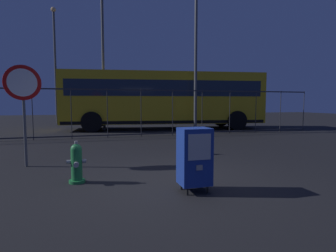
# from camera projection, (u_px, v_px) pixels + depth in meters

# --- Properties ---
(ground_plane) EXTENTS (60.00, 60.00, 0.00)m
(ground_plane) POSITION_uv_depth(u_px,v_px,m) (170.00, 182.00, 4.86)
(ground_plane) COLOR black
(fire_hydrant) EXTENTS (0.33, 0.31, 0.75)m
(fire_hydrant) POSITION_uv_depth(u_px,v_px,m) (77.00, 163.00, 4.77)
(fire_hydrant) COLOR #1E7238
(fire_hydrant) RESTS_ON ground_plane
(newspaper_box_primary) EXTENTS (0.48, 0.42, 1.02)m
(newspaper_box_primary) POSITION_uv_depth(u_px,v_px,m) (194.00, 156.00, 4.28)
(newspaper_box_primary) COLOR black
(newspaper_box_primary) RESTS_ON ground_plane
(stop_sign) EXTENTS (0.71, 0.31, 2.23)m
(stop_sign) POSITION_uv_depth(u_px,v_px,m) (23.00, 94.00, 5.86)
(stop_sign) COLOR #4C4F54
(stop_sign) RESTS_ON ground_plane
(traffic_cone) EXTENTS (0.36, 0.36, 0.53)m
(traffic_cone) POSITION_uv_depth(u_px,v_px,m) (195.00, 145.00, 7.43)
(traffic_cone) COLOR black
(traffic_cone) RESTS_ON ground_plane
(fence_barrier) EXTENTS (18.03, 0.04, 2.00)m
(fence_barrier) POSITION_uv_depth(u_px,v_px,m) (124.00, 112.00, 11.16)
(fence_barrier) COLOR #2D2D33
(fence_barrier) RESTS_ON ground_plane
(bus_near) EXTENTS (10.74, 3.88, 3.00)m
(bus_near) POSITION_uv_depth(u_px,v_px,m) (164.00, 97.00, 14.66)
(bus_near) COLOR gold
(bus_near) RESTS_ON ground_plane
(street_light_near_left) EXTENTS (0.32, 0.32, 7.50)m
(street_light_near_left) POSITION_uv_depth(u_px,v_px,m) (55.00, 58.00, 17.44)
(street_light_near_left) COLOR #4C4F54
(street_light_near_left) RESTS_ON ground_plane
(street_light_near_right) EXTENTS (0.32, 0.32, 7.71)m
(street_light_near_right) POSITION_uv_depth(u_px,v_px,m) (196.00, 39.00, 12.70)
(street_light_near_right) COLOR #4C4F54
(street_light_near_right) RESTS_ON ground_plane
(street_light_far_left) EXTENTS (0.32, 0.32, 7.30)m
(street_light_far_left) POSITION_uv_depth(u_px,v_px,m) (103.00, 47.00, 13.68)
(street_light_far_left) COLOR #4C4F54
(street_light_far_left) RESTS_ON ground_plane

